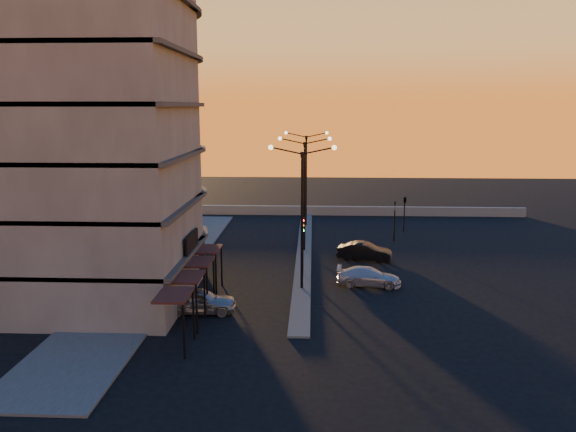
% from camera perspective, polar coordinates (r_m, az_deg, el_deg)
% --- Properties ---
extents(ground, '(120.00, 120.00, 0.00)m').
position_cam_1_polar(ground, '(37.40, 1.40, -7.47)').
color(ground, black).
rests_on(ground, ground).
extents(sidewalk_west, '(5.00, 40.00, 0.12)m').
position_cam_1_polar(sidewalk_west, '(42.68, -12.78, -5.30)').
color(sidewalk_west, '#484946').
rests_on(sidewalk_west, ground).
extents(median, '(1.20, 36.00, 0.12)m').
position_cam_1_polar(median, '(46.97, 1.65, -3.52)').
color(median, '#484946').
rests_on(median, ground).
extents(parapet, '(44.00, 0.50, 1.00)m').
position_cam_1_polar(parapet, '(62.52, 3.73, 0.55)').
color(parapet, gray).
rests_on(parapet, ground).
extents(building, '(14.35, 17.08, 25.00)m').
position_cam_1_polar(building, '(38.40, -20.26, 10.43)').
color(building, '#67615A').
rests_on(building, ground).
extents(streetlamp_near, '(4.32, 0.32, 9.51)m').
position_cam_1_polar(streetlamp_near, '(36.02, 1.44, 1.00)').
color(streetlamp_near, black).
rests_on(streetlamp_near, ground).
extents(streetlamp_mid, '(4.32, 0.32, 9.51)m').
position_cam_1_polar(streetlamp_mid, '(45.89, 1.69, 3.18)').
color(streetlamp_mid, black).
rests_on(streetlamp_mid, ground).
extents(streetlamp_far, '(4.32, 0.32, 9.51)m').
position_cam_1_polar(streetlamp_far, '(55.82, 1.85, 4.59)').
color(streetlamp_far, black).
rests_on(streetlamp_far, ground).
extents(traffic_light_main, '(0.28, 0.44, 4.25)m').
position_cam_1_polar(traffic_light_main, '(39.38, 1.51, -2.15)').
color(traffic_light_main, black).
rests_on(traffic_light_main, ground).
extents(signal_east_a, '(0.13, 0.16, 3.60)m').
position_cam_1_polar(signal_east_a, '(50.98, 10.77, -0.39)').
color(signal_east_a, black).
rests_on(signal_east_a, ground).
extents(signal_east_b, '(0.42, 1.99, 3.60)m').
position_cam_1_polar(signal_east_b, '(54.89, 11.78, 1.62)').
color(signal_east_b, black).
rests_on(signal_east_b, ground).
extents(car_hatchback, '(4.44, 2.00, 1.48)m').
position_cam_1_polar(car_hatchback, '(33.54, -9.05, -8.48)').
color(car_hatchback, '#9A9EA1').
rests_on(car_hatchback, ground).
extents(car_sedan, '(4.45, 2.36, 1.39)m').
position_cam_1_polar(car_sedan, '(44.55, 7.78, -3.58)').
color(car_sedan, black).
rests_on(car_sedan, ground).
extents(car_wagon, '(4.48, 2.26, 1.25)m').
position_cam_1_polar(car_wagon, '(38.39, 8.21, -6.11)').
color(car_wagon, '#BBBCC3').
rests_on(car_wagon, ground).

